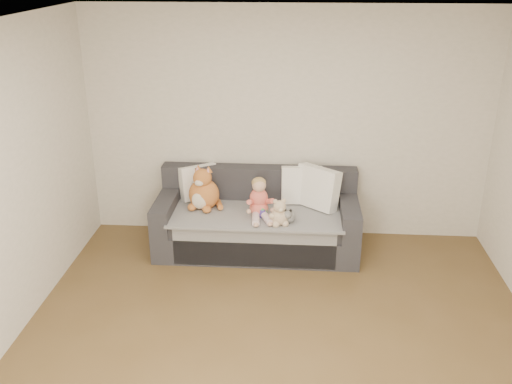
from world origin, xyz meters
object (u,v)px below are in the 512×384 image
toddler (259,200)px  plush_cat (204,192)px  sippy_cup (262,212)px  sofa (257,222)px  teddy_bear (280,214)px

toddler → plush_cat: bearing=152.5°
plush_cat → sippy_cup: (0.66, -0.20, -0.13)m
sofa → toddler: bearing=-79.3°
plush_cat → sofa: bearing=16.5°
toddler → teddy_bear: bearing=-54.4°
plush_cat → teddy_bear: 0.93m
teddy_bear → toddler: bearing=121.4°
sippy_cup → sofa: bearing=107.8°
toddler → teddy_bear: size_ratio=1.51×
teddy_bear → sippy_cup: bearing=121.4°
teddy_bear → sippy_cup: (-0.19, 0.17, -0.06)m
toddler → plush_cat: 0.65m
teddy_bear → plush_cat: bearing=139.8°
sofa → plush_cat: bearing=-179.0°
plush_cat → toddler: bearing=-0.0°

